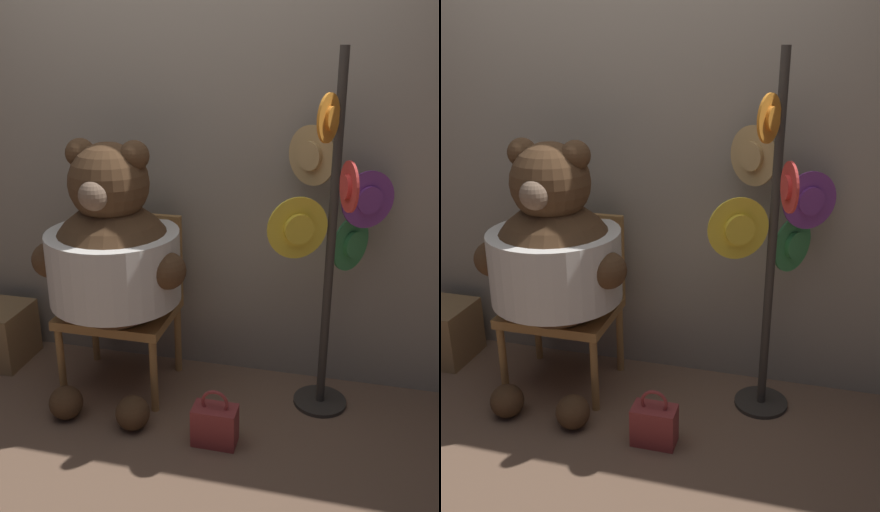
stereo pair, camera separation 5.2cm
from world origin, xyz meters
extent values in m
plane|color=brown|center=(0.00, 0.00, 0.00)|extent=(14.00, 14.00, 0.00)
cube|color=gray|center=(0.00, 0.69, 1.26)|extent=(8.00, 0.10, 2.53)
cylinder|color=#9E703D|center=(-0.54, 0.12, 0.21)|extent=(0.04, 0.04, 0.41)
cylinder|color=#9E703D|center=(-0.02, 0.12, 0.21)|extent=(0.04, 0.04, 0.41)
cylinder|color=#9E703D|center=(-0.54, 0.52, 0.21)|extent=(0.04, 0.04, 0.41)
cylinder|color=#9E703D|center=(-0.02, 0.52, 0.21)|extent=(0.04, 0.04, 0.41)
cube|color=#9E703D|center=(-0.28, 0.32, 0.44)|extent=(0.58, 0.46, 0.05)
cube|color=#9E703D|center=(-0.28, 0.54, 0.70)|extent=(0.58, 0.04, 0.48)
sphere|color=#4C331E|center=(-0.26, 0.25, 0.74)|extent=(0.66, 0.66, 0.66)
cylinder|color=silver|center=(-0.26, 0.25, 0.74)|extent=(0.67, 0.67, 0.36)
sphere|color=#4C331E|center=(-0.26, 0.25, 1.17)|extent=(0.40, 0.40, 0.40)
sphere|color=#4C331E|center=(-0.40, 0.25, 1.31)|extent=(0.15, 0.15, 0.15)
sphere|color=#4C331E|center=(-0.12, 0.25, 1.31)|extent=(0.15, 0.15, 0.15)
sphere|color=#7A604C|center=(-0.26, 0.08, 1.15)|extent=(0.15, 0.15, 0.15)
sphere|color=#4C331E|center=(-0.57, 0.17, 0.77)|extent=(0.18, 0.18, 0.18)
sphere|color=#4C331E|center=(0.05, 0.17, 0.77)|extent=(0.18, 0.18, 0.18)
sphere|color=#4C331E|center=(-0.44, -0.05, 0.09)|extent=(0.17, 0.17, 0.17)
sphere|color=#4C331E|center=(-0.08, -0.05, 0.09)|extent=(0.17, 0.17, 0.17)
cylinder|color=#332D28|center=(0.81, 0.39, 0.01)|extent=(0.28, 0.28, 0.02)
cylinder|color=#332D28|center=(0.81, 0.39, 0.90)|extent=(0.04, 0.04, 1.80)
cylinder|color=#7A388E|center=(0.97, 0.48, 1.10)|extent=(0.25, 0.16, 0.28)
cylinder|color=#7A388E|center=(0.97, 0.48, 1.10)|extent=(0.14, 0.11, 0.13)
cylinder|color=yellow|center=(0.65, 0.31, 0.99)|extent=(0.27, 0.15, 0.30)
cylinder|color=yellow|center=(0.65, 0.31, 0.99)|extent=(0.16, 0.13, 0.14)
cylinder|color=orange|center=(0.77, 0.28, 1.50)|extent=(0.09, 0.20, 0.21)
cylinder|color=orange|center=(0.77, 0.28, 1.50)|extent=(0.08, 0.11, 0.10)
cylinder|color=red|center=(0.88, 0.21, 1.23)|extent=(0.09, 0.21, 0.22)
cylinder|color=red|center=(0.88, 0.21, 1.23)|extent=(0.08, 0.12, 0.11)
cylinder|color=#3D9351|center=(0.90, 0.52, 0.87)|extent=(0.17, 0.23, 0.28)
cylinder|color=#3D9351|center=(0.90, 0.52, 0.87)|extent=(0.13, 0.14, 0.13)
cylinder|color=tan|center=(0.69, 0.48, 1.30)|extent=(0.24, 0.18, 0.29)
cylinder|color=tan|center=(0.69, 0.48, 1.30)|extent=(0.15, 0.13, 0.14)
cube|color=maroon|center=(0.35, -0.06, 0.10)|extent=(0.21, 0.12, 0.20)
torus|color=maroon|center=(0.35, -0.06, 0.23)|extent=(0.13, 0.02, 0.13)
cube|color=#937047|center=(-1.11, 0.39, 0.17)|extent=(0.34, 0.34, 0.34)
camera|label=1|loc=(0.91, -2.25, 1.80)|focal=40.00mm
camera|label=2|loc=(0.96, -2.24, 1.80)|focal=40.00mm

